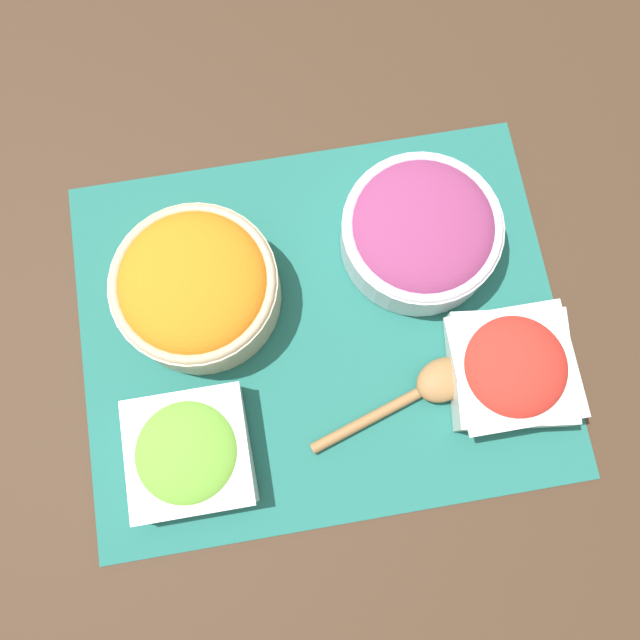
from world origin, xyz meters
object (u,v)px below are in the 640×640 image
object	(u,v)px
tomato_bowl	(512,368)
lettuce_bowl	(189,453)
onion_bowl	(421,231)
carrot_bowl	(196,287)
wooden_spoon	(427,388)

from	to	relation	value
tomato_bowl	lettuce_bowl	xyz separation A→B (m)	(-0.35, -0.03, -0.00)
onion_bowl	lettuce_bowl	world-z (taller)	onion_bowl
carrot_bowl	tomato_bowl	world-z (taller)	carrot_bowl
carrot_bowl	lettuce_bowl	xyz separation A→B (m)	(-0.03, -0.17, -0.02)
wooden_spoon	tomato_bowl	bearing A→B (deg)	2.51
onion_bowl	wooden_spoon	bearing A→B (deg)	-98.16
tomato_bowl	onion_bowl	distance (m)	0.18
carrot_bowl	onion_bowl	bearing A→B (deg)	5.50
carrot_bowl	wooden_spoon	size ratio (longest dim) A/B	0.94
lettuce_bowl	wooden_spoon	size ratio (longest dim) A/B	0.66
tomato_bowl	lettuce_bowl	size ratio (longest dim) A/B	1.10
onion_bowl	lettuce_bowl	size ratio (longest dim) A/B	1.41
lettuce_bowl	wooden_spoon	distance (m)	0.26
carrot_bowl	tomato_bowl	size ratio (longest dim) A/B	1.29
tomato_bowl	lettuce_bowl	world-z (taller)	tomato_bowl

